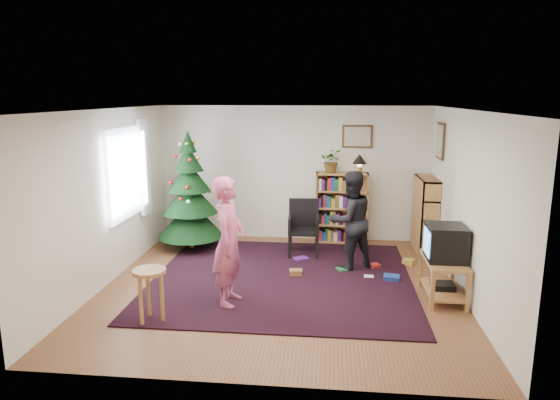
# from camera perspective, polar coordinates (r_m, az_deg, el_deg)

# --- Properties ---
(floor) EXTENTS (5.00, 5.00, 0.00)m
(floor) POSITION_cam_1_polar(r_m,az_deg,el_deg) (7.26, 0.03, -9.82)
(floor) COLOR brown
(floor) RESTS_ON ground
(ceiling) EXTENTS (5.00, 5.00, 0.00)m
(ceiling) POSITION_cam_1_polar(r_m,az_deg,el_deg) (6.75, 0.03, 10.31)
(ceiling) COLOR white
(ceiling) RESTS_ON wall_back
(wall_back) EXTENTS (5.00, 0.02, 2.50)m
(wall_back) POSITION_cam_1_polar(r_m,az_deg,el_deg) (9.35, 1.61, 3.06)
(wall_back) COLOR silver
(wall_back) RESTS_ON floor
(wall_front) EXTENTS (5.00, 0.02, 2.50)m
(wall_front) POSITION_cam_1_polar(r_m,az_deg,el_deg) (4.50, -3.29, -6.76)
(wall_front) COLOR silver
(wall_front) RESTS_ON floor
(wall_left) EXTENTS (0.02, 5.00, 2.50)m
(wall_left) POSITION_cam_1_polar(r_m,az_deg,el_deg) (7.57, -19.15, 0.29)
(wall_left) COLOR silver
(wall_left) RESTS_ON floor
(wall_right) EXTENTS (0.02, 5.00, 2.50)m
(wall_right) POSITION_cam_1_polar(r_m,az_deg,el_deg) (7.10, 20.54, -0.56)
(wall_right) COLOR silver
(wall_right) RESTS_ON floor
(rug) EXTENTS (3.80, 3.60, 0.02)m
(rug) POSITION_cam_1_polar(r_m,az_deg,el_deg) (7.54, 0.26, -8.91)
(rug) COLOR black
(rug) RESTS_ON floor
(window_pane) EXTENTS (0.04, 1.20, 1.40)m
(window_pane) POSITION_cam_1_polar(r_m,az_deg,el_deg) (8.05, -17.29, 2.89)
(window_pane) COLOR silver
(window_pane) RESTS_ON wall_left
(curtain) EXTENTS (0.06, 0.35, 1.60)m
(curtain) POSITION_cam_1_polar(r_m,az_deg,el_deg) (8.68, -15.25, 3.62)
(curtain) COLOR white
(curtain) RESTS_ON wall_left
(picture_back) EXTENTS (0.55, 0.03, 0.42)m
(picture_back) POSITION_cam_1_polar(r_m,az_deg,el_deg) (9.23, 8.82, 7.18)
(picture_back) COLOR #4C3319
(picture_back) RESTS_ON wall_back
(picture_right) EXTENTS (0.03, 0.50, 0.60)m
(picture_right) POSITION_cam_1_polar(r_m,az_deg,el_deg) (8.68, 17.88, 6.46)
(picture_right) COLOR #4C3319
(picture_right) RESTS_ON wall_right
(christmas_tree) EXTENTS (1.15, 1.15, 2.09)m
(christmas_tree) POSITION_cam_1_polar(r_m,az_deg,el_deg) (8.90, -10.25, -0.06)
(christmas_tree) COLOR #3F2816
(christmas_tree) RESTS_ON rug
(bookshelf_back) EXTENTS (0.95, 0.30, 1.30)m
(bookshelf_back) POSITION_cam_1_polar(r_m,az_deg,el_deg) (9.28, 7.04, -0.78)
(bookshelf_back) COLOR #A77C3B
(bookshelf_back) RESTS_ON floor
(bookshelf_right) EXTENTS (0.30, 0.95, 1.30)m
(bookshelf_right) POSITION_cam_1_polar(r_m,az_deg,el_deg) (9.04, 16.27, -1.51)
(bookshelf_right) COLOR #A77C3B
(bookshelf_right) RESTS_ON floor
(tv_stand) EXTENTS (0.50, 0.90, 0.55)m
(tv_stand) POSITION_cam_1_polar(r_m,az_deg,el_deg) (7.09, 18.18, -8.18)
(tv_stand) COLOR #A77C3B
(tv_stand) RESTS_ON floor
(crt_tv) EXTENTS (0.49, 0.53, 0.46)m
(crt_tv) POSITION_cam_1_polar(r_m,az_deg,el_deg) (6.95, 18.40, -4.64)
(crt_tv) COLOR black
(crt_tv) RESTS_ON tv_stand
(armchair) EXTENTS (0.54, 0.54, 0.94)m
(armchair) POSITION_cam_1_polar(r_m,az_deg,el_deg) (8.57, 2.76, -2.85)
(armchair) COLOR black
(armchair) RESTS_ON rug
(stool) EXTENTS (0.40, 0.40, 0.66)m
(stool) POSITION_cam_1_polar(r_m,az_deg,el_deg) (6.22, -14.68, -8.99)
(stool) COLOR #A77C3B
(stool) RESTS_ON floor
(person_standing) EXTENTS (0.45, 0.64, 1.69)m
(person_standing) POSITION_cam_1_polar(r_m,az_deg,el_deg) (6.47, -5.86, -4.72)
(person_standing) COLOR #BE4C6D
(person_standing) RESTS_ON rug
(person_by_chair) EXTENTS (0.95, 0.89, 1.56)m
(person_by_chair) POSITION_cam_1_polar(r_m,az_deg,el_deg) (7.83, 8.03, -2.33)
(person_by_chair) COLOR black
(person_by_chair) RESTS_ON rug
(potted_plant) EXTENTS (0.40, 0.35, 0.44)m
(potted_plant) POSITION_cam_1_polar(r_m,az_deg,el_deg) (9.12, 5.92, 4.48)
(potted_plant) COLOR gray
(potted_plant) RESTS_ON bookshelf_back
(table_lamp) EXTENTS (0.26, 0.26, 0.34)m
(table_lamp) POSITION_cam_1_polar(r_m,az_deg,el_deg) (9.14, 9.07, 4.49)
(table_lamp) COLOR #A57F33
(table_lamp) RESTS_ON bookshelf_back
(floor_clutter) EXTENTS (1.98, 0.95, 0.08)m
(floor_clutter) POSITION_cam_1_polar(r_m,az_deg,el_deg) (7.92, 8.52, -7.76)
(floor_clutter) COLOR #A51E19
(floor_clutter) RESTS_ON rug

